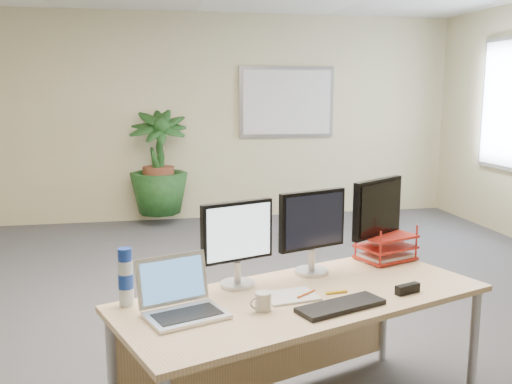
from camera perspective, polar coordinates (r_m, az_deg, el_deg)
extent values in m
plane|color=#4D4D52|center=(4.01, 0.03, -14.89)|extent=(8.00, 8.00, 0.00)
cube|color=beige|center=(7.61, -5.84, 7.39)|extent=(7.00, 0.04, 2.70)
cube|color=#A3A3A8|center=(7.78, 3.09, 8.96)|extent=(1.30, 0.03, 0.95)
cube|color=silver|center=(7.76, 3.13, 8.95)|extent=(1.20, 0.01, 0.85)
cube|color=tan|center=(2.86, 4.80, -10.51)|extent=(1.99, 1.35, 0.03)
cube|color=tan|center=(3.27, 0.92, -14.47)|extent=(1.64, 0.61, 0.56)
cylinder|color=silver|center=(3.34, 20.91, -14.60)|extent=(0.05, 0.05, 0.68)
cylinder|color=silver|center=(2.93, -14.18, -17.82)|extent=(0.05, 0.05, 0.68)
cylinder|color=silver|center=(3.75, 12.66, -11.40)|extent=(0.05, 0.05, 0.68)
imported|color=#163B15|center=(7.34, -9.74, 2.49)|extent=(0.88, 0.88, 1.50)
cylinder|color=silver|center=(2.97, -1.86, -9.17)|extent=(0.18, 0.18, 0.02)
cylinder|color=silver|center=(2.95, -1.87, -8.02)|extent=(0.04, 0.04, 0.11)
cube|color=black|center=(2.89, -1.90, -3.94)|extent=(0.38, 0.17, 0.31)
cube|color=white|center=(2.87, -1.68, -4.04)|extent=(0.34, 0.13, 0.27)
cylinder|color=silver|center=(3.18, 5.56, -7.89)|extent=(0.19, 0.19, 0.02)
cylinder|color=silver|center=(3.16, 5.58, -6.76)|extent=(0.04, 0.04, 0.11)
cube|color=black|center=(3.11, 5.65, -2.78)|extent=(0.40, 0.18, 0.32)
cube|color=black|center=(3.09, 5.91, -2.86)|extent=(0.35, 0.13, 0.28)
cylinder|color=silver|center=(3.47, 11.86, -6.50)|extent=(0.20, 0.20, 0.02)
cylinder|color=silver|center=(3.46, 11.90, -5.40)|extent=(0.04, 0.04, 0.12)
cube|color=black|center=(3.40, 12.05, -1.53)|extent=(0.39, 0.27, 0.34)
cube|color=black|center=(3.39, 12.40, -1.59)|extent=(0.33, 0.22, 0.30)
cube|color=silver|center=(2.59, -6.98, -12.16)|extent=(0.40, 0.34, 0.02)
cube|color=black|center=(2.58, -6.89, -12.02)|extent=(0.33, 0.24, 0.00)
cube|color=silver|center=(2.68, -8.36, -8.64)|extent=(0.34, 0.17, 0.23)
cube|color=#4F8ACB|center=(2.67, -8.29, -8.69)|extent=(0.30, 0.14, 0.18)
cube|color=black|center=(2.70, 8.47, -11.20)|extent=(0.45, 0.28, 0.02)
cylinder|color=silver|center=(2.65, 0.72, -10.87)|extent=(0.07, 0.07, 0.08)
torus|color=silver|center=(2.64, -0.18, -10.94)|extent=(0.06, 0.03, 0.06)
cube|color=white|center=(2.82, 3.46, -10.36)|extent=(0.28, 0.23, 0.01)
cylinder|color=#E65819|center=(2.82, 5.05, -10.10)|extent=(0.11, 0.09, 0.01)
cylinder|color=yellow|center=(2.89, 8.06, -9.88)|extent=(0.11, 0.03, 0.01)
cylinder|color=silver|center=(2.75, -12.88, -8.87)|extent=(0.07, 0.07, 0.22)
cylinder|color=#173BB1|center=(2.71, -12.99, -6.11)|extent=(0.06, 0.06, 0.06)
cylinder|color=#173BB1|center=(2.74, -12.89, -8.67)|extent=(0.07, 0.07, 0.07)
cube|color=red|center=(3.49, 12.80, -6.39)|extent=(0.37, 0.33, 0.01)
cube|color=red|center=(3.47, 12.84, -5.34)|extent=(0.37, 0.33, 0.01)
cube|color=red|center=(3.46, 12.89, -4.28)|extent=(0.37, 0.33, 0.01)
cube|color=white|center=(3.49, 12.81, -6.16)|extent=(0.34, 0.29, 0.02)
cube|color=black|center=(2.95, 14.91, -9.34)|extent=(0.14, 0.08, 0.05)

